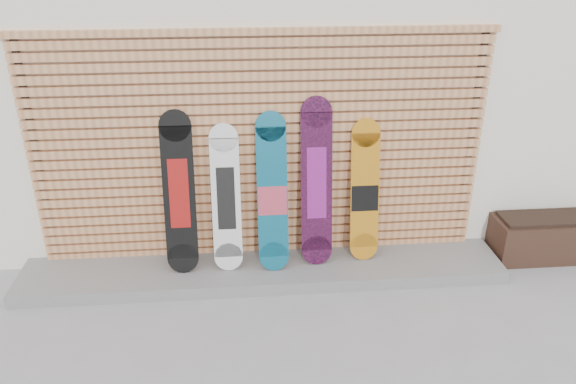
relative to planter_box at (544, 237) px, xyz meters
name	(u,v)px	position (x,y,z in m)	size (l,w,h in m)	color
ground	(285,318)	(-2.70, -0.79, -0.23)	(80.00, 80.00, 0.00)	gray
building	(301,36)	(-2.20, 2.71, 1.57)	(12.00, 5.00, 3.60)	white
concrete_step	(264,270)	(-2.85, -0.11, -0.17)	(4.60, 0.70, 0.12)	slate
slat_wall	(260,148)	(-2.85, 0.19, 0.98)	(4.26, 0.08, 2.29)	#C37F51
planter_box	(544,237)	(0.00, 0.00, 0.00)	(1.02, 0.43, 0.46)	black
snowboard_0	(179,193)	(-3.60, -0.02, 0.64)	(0.29, 0.35, 1.50)	black
snowboard_1	(226,198)	(-3.18, -0.01, 0.57)	(0.27, 0.34, 1.36)	silver
snowboard_2	(272,194)	(-2.75, -0.04, 0.61)	(0.28, 0.38, 1.46)	#0B5471
snowboard_3	(317,183)	(-2.34, 0.00, 0.69)	(0.29, 0.31, 1.59)	black
snowboard_4	(365,192)	(-1.87, 0.02, 0.57)	(0.27, 0.27, 1.37)	#C17614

